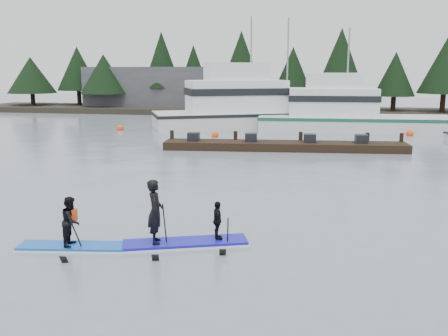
% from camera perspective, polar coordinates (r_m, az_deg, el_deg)
% --- Properties ---
extents(ground, '(160.00, 160.00, 0.00)m').
position_cam_1_polar(ground, '(13.49, -4.79, -9.51)').
color(ground, slate).
rests_on(ground, ground).
extents(far_shore, '(70.00, 8.00, 0.60)m').
position_cam_1_polar(far_shore, '(54.44, 7.08, 6.46)').
color(far_shore, '#2D281E').
rests_on(far_shore, ground).
extents(treeline, '(60.00, 4.00, 8.00)m').
position_cam_1_polar(treeline, '(54.46, 7.07, 6.15)').
color(treeline, black).
rests_on(treeline, ground).
extents(waterfront_building, '(18.00, 6.00, 5.00)m').
position_cam_1_polar(waterfront_building, '(58.83, -6.64, 8.97)').
color(waterfront_building, '#4C4C51').
rests_on(waterfront_building, ground).
extents(fishing_boat_large, '(18.17, 11.85, 10.00)m').
position_cam_1_polar(fishing_boat_large, '(42.14, 3.48, 5.77)').
color(fishing_boat_large, silver).
rests_on(fishing_boat_large, ground).
extents(fishing_boat_medium, '(15.12, 5.07, 8.81)m').
position_cam_1_polar(fishing_boat_medium, '(40.43, 14.13, 5.04)').
color(fishing_boat_medium, silver).
rests_on(fishing_boat_medium, ground).
extents(floating_dock, '(14.53, 3.20, 0.48)m').
position_cam_1_polar(floating_dock, '(30.14, 6.91, 2.52)').
color(floating_dock, black).
rests_on(floating_dock, ground).
extents(buoy_a, '(0.54, 0.54, 0.54)m').
position_cam_1_polar(buoy_a, '(40.51, -11.78, 4.25)').
color(buoy_a, '#FC470C').
rests_on(buoy_a, ground).
extents(buoy_b, '(0.52, 0.52, 0.52)m').
position_cam_1_polar(buoy_b, '(35.69, -1.02, 3.57)').
color(buoy_b, '#FC470C').
rests_on(buoy_b, ground).
extents(buoy_c, '(0.51, 0.51, 0.51)m').
position_cam_1_polar(buoy_c, '(38.80, 20.46, 3.48)').
color(buoy_c, '#FC470C').
rests_on(buoy_c, ground).
extents(paddleboard_solo, '(2.98, 1.19, 1.89)m').
position_cam_1_polar(paddleboard_solo, '(14.11, -17.01, -6.71)').
color(paddleboard_solo, '#1355B5').
rests_on(paddleboard_solo, ground).
extents(paddleboard_duo, '(3.49, 1.90, 2.40)m').
position_cam_1_polar(paddleboard_duo, '(13.76, -5.38, -6.37)').
color(paddleboard_duo, '#1412AE').
rests_on(paddleboard_duo, ground).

